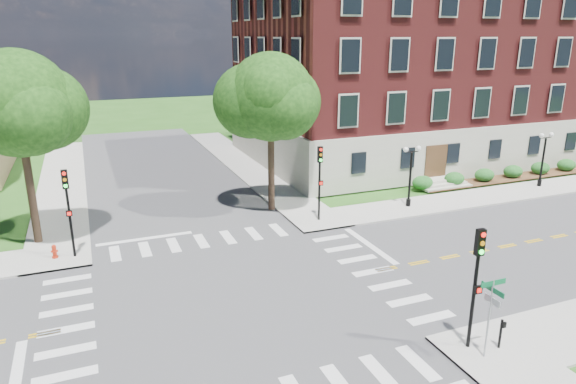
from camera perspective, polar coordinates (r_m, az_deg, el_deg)
name	(u,v)px	position (r m, az deg, el deg)	size (l,w,h in m)	color
ground	(236,298)	(24.09, -5.77, -11.60)	(160.00, 160.00, 0.00)	#245217
road_ew	(236,298)	(24.09, -5.77, -11.59)	(90.00, 12.00, 0.01)	#3D3D3F
road_ns	(236,298)	(24.08, -5.77, -11.59)	(12.00, 90.00, 0.01)	#3D3D3F
sidewalk_ne	(362,179)	(43.03, 8.25, 1.46)	(34.00, 34.00, 0.12)	#9E9B93
crosswalk_east	(373,272)	(26.70, 9.40, -8.73)	(2.20, 10.20, 0.02)	silver
stop_bar_east	(370,246)	(29.80, 9.08, -5.89)	(0.40, 5.50, 0.00)	silver
main_building	(410,69)	(51.80, 13.43, 13.13)	(30.60, 22.40, 16.50)	#ACA997
shrub_row	(512,179)	(46.58, 23.63, 1.31)	(18.00, 2.00, 1.30)	#184819
tree_c	(17,104)	(31.13, -27.85, 8.65)	(5.75, 5.75, 10.79)	black
tree_d	(271,97)	(33.41, -1.95, 10.47)	(5.69, 5.69, 10.43)	black
traffic_signal_se	(477,274)	(20.15, 20.22, -8.51)	(0.34, 0.38, 4.80)	black
traffic_signal_ne	(320,174)	(32.18, 3.55, 2.04)	(0.35, 0.40, 4.80)	black
traffic_signal_nw	(68,202)	(29.05, -23.27, -1.03)	(0.33, 0.36, 4.80)	black
twin_lamp_west	(410,173)	(35.95, 13.45, 2.12)	(1.36, 0.36, 4.23)	black
twin_lamp_east	(543,156)	(44.40, 26.51, 3.59)	(1.36, 0.36, 4.23)	black
street_sign_pole	(491,304)	(20.16, 21.62, -11.45)	(1.10, 1.10, 3.10)	gray
push_button_post	(501,332)	(21.58, 22.59, -14.20)	(0.14, 0.21, 1.20)	black
fire_hydrant	(55,252)	(30.15, -24.52, -6.07)	(0.35, 0.35, 0.75)	#A9210D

